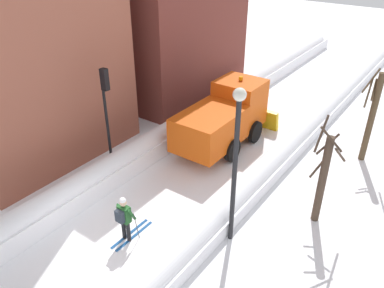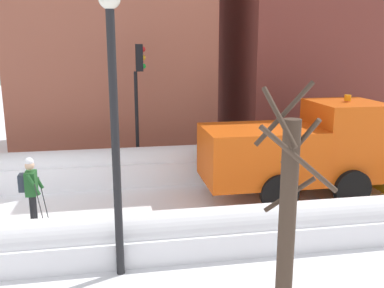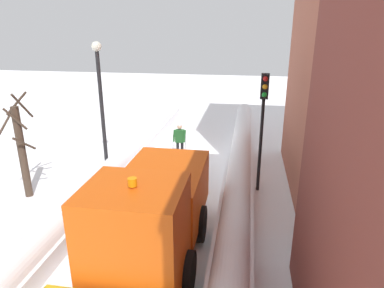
% 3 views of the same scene
% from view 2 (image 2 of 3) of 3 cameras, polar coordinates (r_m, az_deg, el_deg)
% --- Properties ---
extents(ground_plane, '(80.00, 80.00, 0.00)m').
position_cam_2_polar(ground_plane, '(14.45, 22.24, -6.45)').
color(ground_plane, white).
extents(snowbank_left, '(1.10, 36.00, 1.24)m').
position_cam_2_polar(snowbank_left, '(16.42, 17.63, -1.66)').
color(snowbank_left, white).
rests_on(snowbank_left, ground).
extents(building_brick_mid, '(7.56, 8.98, 11.38)m').
position_cam_2_polar(building_brick_mid, '(21.61, 17.11, 15.50)').
color(building_brick_mid, brown).
rests_on(building_brick_mid, ground).
extents(plow_truck, '(3.20, 5.98, 3.12)m').
position_cam_2_polar(plow_truck, '(13.45, 14.35, -0.71)').
color(plow_truck, '#DB510F').
rests_on(plow_truck, ground).
extents(skier, '(0.62, 1.80, 1.81)m').
position_cam_2_polar(skier, '(11.81, -20.56, -5.49)').
color(skier, black).
rests_on(skier, ground).
extents(traffic_light_pole, '(0.28, 0.42, 4.60)m').
position_cam_2_polar(traffic_light_pole, '(14.84, -7.07, 7.69)').
color(traffic_light_pole, black).
rests_on(traffic_light_pole, ground).
extents(street_lamp, '(0.40, 0.40, 5.60)m').
position_cam_2_polar(street_lamp, '(8.21, -10.35, 5.27)').
color(street_lamp, black).
rests_on(street_lamp, ground).
extents(bare_tree_near, '(0.94, 1.24, 4.05)m').
position_cam_2_polar(bare_tree_near, '(7.18, 12.55, -9.26)').
color(bare_tree_near, '#443428').
rests_on(bare_tree_near, ground).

